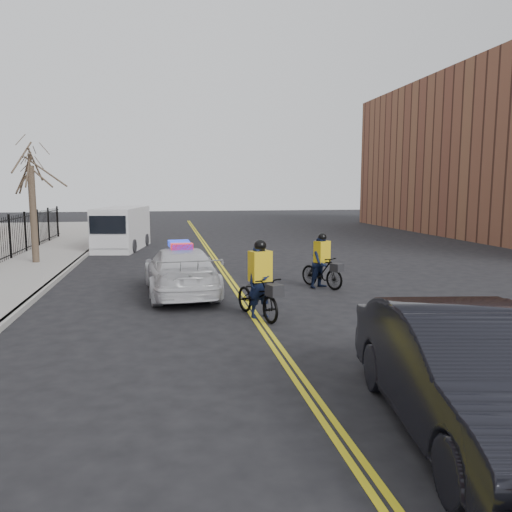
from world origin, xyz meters
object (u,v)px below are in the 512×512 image
Objects in this scene: cargo_van at (121,229)px; cyclist_near at (260,291)px; police_cruiser at (181,271)px; cyclist_far at (322,266)px; dark_sedan at (468,375)px.

cyclist_near is at bearing -63.50° from cargo_van.
cyclist_far is at bearing 178.22° from police_cruiser.
police_cruiser is 0.93× the size of cargo_van.
police_cruiser is 4.56m from cyclist_far.
police_cruiser is 3.66m from cyclist_near.
cargo_van reaches higher than police_cruiser.
cyclist_near is 4.27m from cyclist_far.
cyclist_near is (1.89, -3.13, -0.05)m from police_cruiser.
cargo_van is 15.85m from cyclist_near.
cargo_van reaches higher than cyclist_far.
cyclist_far is at bearing 91.48° from dark_sedan.
cyclist_far is at bearing -48.78° from cargo_van.
dark_sedan is 0.92× the size of cargo_van.
cargo_van is 2.59× the size of cyclist_near.
cyclist_far is (2.67, 3.33, 0.02)m from cyclist_near.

